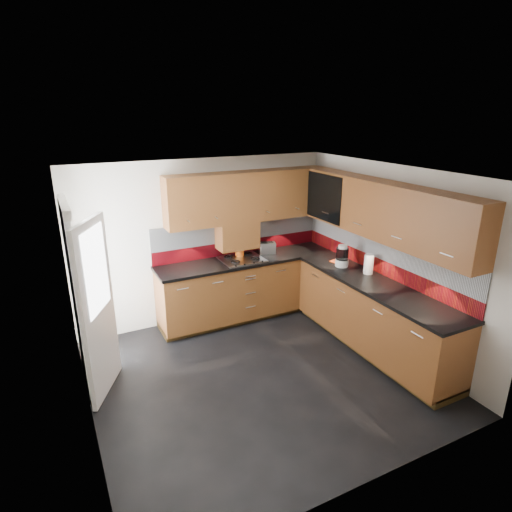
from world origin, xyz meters
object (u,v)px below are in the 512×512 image
food_processor (342,257)px  toaster (267,248)px  utensil_pot (239,250)px  gas_hob (242,259)px

food_processor → toaster: bearing=124.1°
utensil_pot → food_processor: size_ratio=1.54×
gas_hob → food_processor: bearing=-37.2°
gas_hob → toaster: 0.50m
utensil_pot → gas_hob: bearing=-99.7°
toaster → gas_hob: bearing=-166.7°
gas_hob → food_processor: food_processor is taller
utensil_pot → food_processor: (1.12, -1.01, 0.04)m
gas_hob → toaster: bearing=13.3°
gas_hob → utensil_pot: 0.17m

